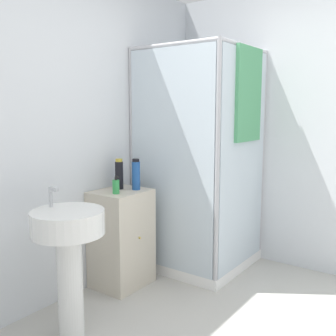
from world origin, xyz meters
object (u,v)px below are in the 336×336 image
shampoo_bottle_tall_black (119,174)px  shampoo_bottle_blue (136,175)px  sink (69,245)px  soap_dispenser (116,187)px

shampoo_bottle_tall_black → shampoo_bottle_blue: size_ratio=0.99×
sink → soap_dispenser: 0.71m
sink → soap_dispenser: sink is taller
soap_dispenser → shampoo_bottle_blue: (0.21, -0.02, 0.07)m
sink → shampoo_bottle_blue: 0.92m
sink → shampoo_bottle_blue: bearing=11.2°
sink → shampoo_bottle_blue: (0.84, 0.17, 0.32)m
soap_dispenser → sink: bearing=-163.3°
soap_dispenser → shampoo_bottle_tall_black: shampoo_bottle_tall_black is taller
sink → shampoo_bottle_tall_black: shampoo_bottle_tall_black is taller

